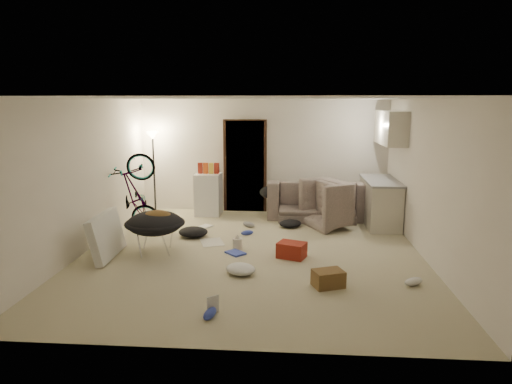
# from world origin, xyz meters

# --- Properties ---
(floor) EXTENTS (5.50, 6.00, 0.02)m
(floor) POSITION_xyz_m (0.00, 0.00, -0.01)
(floor) COLOR #B9B18E
(floor) RESTS_ON ground
(ceiling) EXTENTS (5.50, 6.00, 0.02)m
(ceiling) POSITION_xyz_m (0.00, 0.00, 2.51)
(ceiling) COLOR white
(ceiling) RESTS_ON wall_back
(wall_back) EXTENTS (5.50, 0.02, 2.50)m
(wall_back) POSITION_xyz_m (0.00, 3.01, 1.25)
(wall_back) COLOR silver
(wall_back) RESTS_ON floor
(wall_front) EXTENTS (5.50, 0.02, 2.50)m
(wall_front) POSITION_xyz_m (0.00, -3.01, 1.25)
(wall_front) COLOR silver
(wall_front) RESTS_ON floor
(wall_left) EXTENTS (0.02, 6.00, 2.50)m
(wall_left) POSITION_xyz_m (-2.76, 0.00, 1.25)
(wall_left) COLOR silver
(wall_left) RESTS_ON floor
(wall_right) EXTENTS (0.02, 6.00, 2.50)m
(wall_right) POSITION_xyz_m (2.76, 0.00, 1.25)
(wall_right) COLOR silver
(wall_right) RESTS_ON floor
(doorway) EXTENTS (0.85, 0.10, 2.04)m
(doorway) POSITION_xyz_m (-0.40, 2.97, 1.02)
(doorway) COLOR black
(doorway) RESTS_ON floor
(door_trim) EXTENTS (0.97, 0.04, 2.10)m
(door_trim) POSITION_xyz_m (-0.40, 2.94, 1.02)
(door_trim) COLOR #311C11
(door_trim) RESTS_ON floor
(floor_lamp) EXTENTS (0.28, 0.28, 1.81)m
(floor_lamp) POSITION_xyz_m (-2.40, 2.65, 1.31)
(floor_lamp) COLOR black
(floor_lamp) RESTS_ON floor
(kitchen_counter) EXTENTS (0.60, 1.50, 0.88)m
(kitchen_counter) POSITION_xyz_m (2.43, 2.00, 0.44)
(kitchen_counter) COLOR beige
(kitchen_counter) RESTS_ON floor
(counter_top) EXTENTS (0.64, 1.54, 0.04)m
(counter_top) POSITION_xyz_m (2.43, 2.00, 0.90)
(counter_top) COLOR gray
(counter_top) RESTS_ON kitchen_counter
(kitchen_uppers) EXTENTS (0.38, 1.40, 0.65)m
(kitchen_uppers) POSITION_xyz_m (2.56, 2.00, 1.95)
(kitchen_uppers) COLOR beige
(kitchen_uppers) RESTS_ON wall_right
(sofa) EXTENTS (2.09, 0.88, 0.60)m
(sofa) POSITION_xyz_m (1.19, 2.45, 0.30)
(sofa) COLOR #333932
(sofa) RESTS_ON floor
(armchair) EXTENTS (1.30, 1.35, 0.68)m
(armchair) POSITION_xyz_m (1.63, 1.89, 0.34)
(armchair) COLOR #333932
(armchair) RESTS_ON floor
(bicycle) EXTENTS (1.62, 0.85, 0.89)m
(bicycle) POSITION_xyz_m (-2.30, 1.10, 0.41)
(bicycle) COLOR black
(bicycle) RESTS_ON floor
(book_asset) EXTENTS (0.26, 0.27, 0.02)m
(book_asset) POSITION_xyz_m (-0.33, -2.25, 0.01)
(book_asset) COLOR maroon
(book_asset) RESTS_ON floor
(mini_fridge) EXTENTS (0.55, 0.55, 0.91)m
(mini_fridge) POSITION_xyz_m (-1.17, 2.55, 0.46)
(mini_fridge) COLOR white
(mini_fridge) RESTS_ON floor
(snack_box_0) EXTENTS (0.10, 0.08, 0.30)m
(snack_box_0) POSITION_xyz_m (-1.34, 2.55, 1.00)
(snack_box_0) COLOR maroon
(snack_box_0) RESTS_ON mini_fridge
(snack_box_1) EXTENTS (0.11, 0.09, 0.30)m
(snack_box_1) POSITION_xyz_m (-1.22, 2.55, 1.00)
(snack_box_1) COLOR #DC541B
(snack_box_1) RESTS_ON mini_fridge
(snack_box_2) EXTENTS (0.11, 0.08, 0.30)m
(snack_box_2) POSITION_xyz_m (-1.10, 2.55, 1.00)
(snack_box_2) COLOR gold
(snack_box_2) RESTS_ON mini_fridge
(snack_box_3) EXTENTS (0.11, 0.09, 0.30)m
(snack_box_3) POSITION_xyz_m (-0.98, 2.55, 1.00)
(snack_box_3) COLOR maroon
(snack_box_3) RESTS_ON mini_fridge
(saucer_chair) EXTENTS (0.97, 0.97, 0.69)m
(saucer_chair) POSITION_xyz_m (-1.58, -0.08, 0.41)
(saucer_chair) COLOR silver
(saucer_chair) RESTS_ON floor
(hoodie) EXTENTS (0.53, 0.46, 0.22)m
(hoodie) POSITION_xyz_m (-1.53, -0.11, 0.61)
(hoodie) COLOR brown
(hoodie) RESTS_ON saucer_chair
(sofa_drape) EXTENTS (0.57, 0.47, 0.28)m
(sofa_drape) POSITION_xyz_m (0.24, 2.45, 0.54)
(sofa_drape) COLOR black
(sofa_drape) RESTS_ON sofa
(tv_box) EXTENTS (0.30, 1.07, 0.72)m
(tv_box) POSITION_xyz_m (-2.30, -0.35, 0.35)
(tv_box) COLOR silver
(tv_box) RESTS_ON floor
(drink_case_a) EXTENTS (0.47, 0.41, 0.23)m
(drink_case_a) POSITION_xyz_m (1.14, -1.30, 0.11)
(drink_case_a) COLOR brown
(drink_case_a) RESTS_ON floor
(drink_case_b) EXTENTS (0.51, 0.45, 0.25)m
(drink_case_b) POSITION_xyz_m (0.65, -0.16, 0.12)
(drink_case_b) COLOR maroon
(drink_case_b) RESTS_ON floor
(juicer) EXTENTS (0.17, 0.17, 0.24)m
(juicer) POSITION_xyz_m (-0.27, 0.25, 0.10)
(juicer) COLOR beige
(juicer) RESTS_ON floor
(newspaper) EXTENTS (0.52, 0.59, 0.01)m
(newspaper) POSITION_xyz_m (-0.75, 0.53, 0.00)
(newspaper) COLOR beige
(newspaper) RESTS_ON floor
(book_blue) EXTENTS (0.38, 0.38, 0.03)m
(book_blue) POSITION_xyz_m (-0.27, -0.06, 0.02)
(book_blue) COLOR #2F3FAA
(book_blue) RESTS_ON floor
(book_white) EXTENTS (0.31, 0.33, 0.02)m
(book_white) POSITION_xyz_m (-1.06, 1.51, 0.01)
(book_white) COLOR silver
(book_white) RESTS_ON floor
(shoe_0) EXTENTS (0.26, 0.20, 0.09)m
(shoe_0) POSITION_xyz_m (-0.18, 1.03, 0.05)
(shoe_0) COLOR #2F3FAA
(shoe_0) RESTS_ON floor
(shoe_1) EXTENTS (0.31, 0.28, 0.11)m
(shoe_1) POSITION_xyz_m (-0.20, 1.57, 0.05)
(shoe_1) COLOR slate
(shoe_1) RESTS_ON floor
(shoe_2) EXTENTS (0.18, 0.30, 0.10)m
(shoe_2) POSITION_xyz_m (-0.29, -2.32, 0.05)
(shoe_2) COLOR #2F3FAA
(shoe_2) RESTS_ON floor
(shoe_4) EXTENTS (0.32, 0.25, 0.11)m
(shoe_4) POSITION_xyz_m (2.30, -1.18, 0.06)
(shoe_4) COLOR white
(shoe_4) RESTS_ON floor
(clothes_lump_a) EXTENTS (0.58, 0.51, 0.17)m
(clothes_lump_a) POSITION_xyz_m (-1.16, 0.86, 0.09)
(clothes_lump_a) COLOR black
(clothes_lump_a) RESTS_ON floor
(clothes_lump_b) EXTENTS (0.60, 0.59, 0.14)m
(clothes_lump_b) POSITION_xyz_m (0.63, 1.65, 0.07)
(clothes_lump_b) COLOR black
(clothes_lump_b) RESTS_ON floor
(clothes_lump_c) EXTENTS (0.59, 0.58, 0.14)m
(clothes_lump_c) POSITION_xyz_m (-0.08, -0.92, 0.07)
(clothes_lump_c) COLOR silver
(clothes_lump_c) RESTS_ON floor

